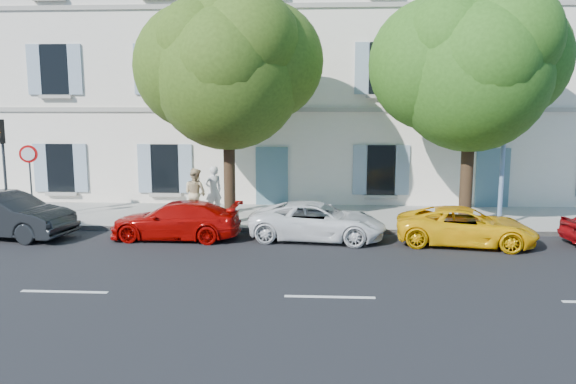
# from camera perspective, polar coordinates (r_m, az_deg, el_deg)

# --- Properties ---
(ground) EXTENTS (90.00, 90.00, 0.00)m
(ground) POSITION_cam_1_polar(r_m,az_deg,el_deg) (16.43, 4.04, -5.95)
(ground) COLOR black
(sidewalk) EXTENTS (36.00, 4.50, 0.15)m
(sidewalk) POSITION_cam_1_polar(r_m,az_deg,el_deg) (20.75, 3.90, -2.60)
(sidewalk) COLOR #A09E96
(sidewalk) RESTS_ON ground
(kerb) EXTENTS (36.00, 0.16, 0.16)m
(kerb) POSITION_cam_1_polar(r_m,az_deg,el_deg) (18.63, 3.97, -3.92)
(kerb) COLOR #9E998E
(kerb) RESTS_ON ground
(building) EXTENTS (28.00, 7.00, 12.00)m
(building) POSITION_cam_1_polar(r_m,az_deg,el_deg) (26.15, 3.93, 12.81)
(building) COLOR white
(building) RESTS_ON ground
(car_dark_sedan) EXTENTS (4.58, 2.31, 1.44)m
(car_dark_sedan) POSITION_cam_1_polar(r_m,az_deg,el_deg) (19.95, -26.76, -2.13)
(car_dark_sedan) COLOR black
(car_dark_sedan) RESTS_ON ground
(car_red_coupe) EXTENTS (4.14, 1.80, 1.19)m
(car_red_coupe) POSITION_cam_1_polar(r_m,az_deg,el_deg) (18.04, -11.32, -2.83)
(car_red_coupe) COLOR #A50704
(car_red_coupe) RESTS_ON ground
(car_white_coupe) EXTENTS (4.43, 2.42, 1.18)m
(car_white_coupe) POSITION_cam_1_polar(r_m,az_deg,el_deg) (17.60, 3.02, -2.98)
(car_white_coupe) COLOR white
(car_white_coupe) RESTS_ON ground
(car_yellow_supercar) EXTENTS (4.37, 2.56, 1.14)m
(car_yellow_supercar) POSITION_cam_1_polar(r_m,az_deg,el_deg) (17.76, 17.62, -3.34)
(car_yellow_supercar) COLOR #FFBB0A
(car_yellow_supercar) RESTS_ON ground
(tree_left) EXTENTS (5.04, 5.04, 7.81)m
(tree_left) POSITION_cam_1_polar(r_m,az_deg,el_deg) (19.19, -6.13, 11.75)
(tree_left) COLOR #3A2819
(tree_left) RESTS_ON sidewalk
(tree_right) EXTENTS (5.10, 5.10, 7.86)m
(tree_right) POSITION_cam_1_polar(r_m,az_deg,el_deg) (19.45, 18.15, 11.36)
(tree_right) COLOR #3A2819
(tree_right) RESTS_ON sidewalk
(traffic_light) EXTENTS (0.32, 0.40, 3.55)m
(traffic_light) POSITION_cam_1_polar(r_m,az_deg,el_deg) (21.83, -27.11, 4.02)
(traffic_light) COLOR #383A3D
(traffic_light) RESTS_ON sidewalk
(road_sign) EXTENTS (0.61, 0.19, 2.66)m
(road_sign) POSITION_cam_1_polar(r_m,az_deg,el_deg) (21.50, -24.78, 2.37)
(road_sign) COLOR #383A3D
(road_sign) RESTS_ON sidewalk
(street_lamp) EXTENTS (0.36, 1.57, 7.31)m
(street_lamp) POSITION_cam_1_polar(r_m,az_deg,el_deg) (19.59, 21.41, 8.54)
(street_lamp) COLOR #7293BF
(street_lamp) RESTS_ON sidewalk
(pedestrian_a) EXTENTS (0.79, 0.73, 1.82)m
(pedestrian_a) POSITION_cam_1_polar(r_m,az_deg,el_deg) (20.94, -7.59, 0.17)
(pedestrian_a) COLOR silver
(pedestrian_a) RESTS_ON sidewalk
(pedestrian_b) EXTENTS (1.10, 1.03, 1.80)m
(pedestrian_b) POSITION_cam_1_polar(r_m,az_deg,el_deg) (20.35, -9.40, -0.14)
(pedestrian_b) COLOR #CDB283
(pedestrian_b) RESTS_ON sidewalk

